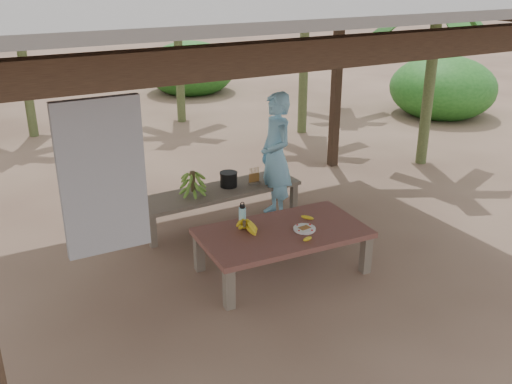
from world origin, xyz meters
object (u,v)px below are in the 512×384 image
ripe_banana_bunch (244,227)px  woman (276,157)px  work_table (283,236)px  cooking_pot (229,180)px  plate (304,229)px  water_flask (242,216)px  bench (219,194)px

ripe_banana_bunch → woman: (1.09, 1.19, 0.27)m
work_table → cooking_pot: size_ratio=8.26×
work_table → cooking_pot: (0.12, 1.58, 0.11)m
plate → water_flask: size_ratio=0.81×
work_table → water_flask: (-0.34, 0.29, 0.19)m
work_table → plate: plate is taller
plate → cooking_pot: (-0.09, 1.69, 0.03)m
bench → water_flask: (-0.29, -1.24, 0.23)m
work_table → ripe_banana_bunch: bearing=164.2°
work_table → bench: (-0.05, 1.53, -0.04)m
work_table → woman: bearing=65.5°
bench → water_flask: water_flask is taller
ripe_banana_bunch → cooking_pot: (0.52, 1.45, -0.04)m
bench → ripe_banana_bunch: ripe_banana_bunch is taller
cooking_pot → work_table: bearing=-94.3°
ripe_banana_bunch → cooking_pot: 1.54m
work_table → ripe_banana_bunch: ripe_banana_bunch is taller
work_table → plate: size_ratio=7.60×
plate → cooking_pot: 1.70m
cooking_pot → woman: woman is taller
water_flask → woman: size_ratio=0.18×
ripe_banana_bunch → plate: 0.66m
bench → woman: (0.73, -0.20, 0.45)m
ripe_banana_bunch → plate: (0.61, -0.25, -0.06)m
water_flask → ripe_banana_bunch: bearing=-110.2°
ripe_banana_bunch → water_flask: 0.17m
cooking_pot → woman: (0.57, -0.25, 0.30)m
water_flask → woman: bearing=45.3°
bench → water_flask: bearing=-106.0°
plate → woman: (0.48, 1.44, 0.33)m
bench → cooking_pot: bearing=15.4°
ripe_banana_bunch → plate: ripe_banana_bunch is taller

